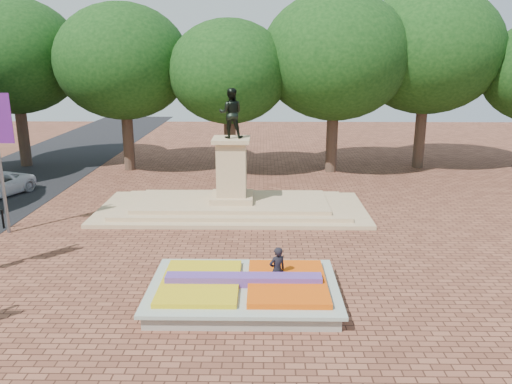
{
  "coord_description": "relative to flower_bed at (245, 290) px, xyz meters",
  "views": [
    {
      "loc": [
        1.63,
        -17.25,
        7.96
      ],
      "look_at": [
        1.33,
        3.76,
        2.2
      ],
      "focal_mm": 35.0,
      "sensor_mm": 36.0,
      "label": 1
    }
  ],
  "objects": [
    {
      "name": "pedestrian",
      "position": [
        1.11,
        0.54,
        0.47
      ],
      "size": [
        0.73,
        0.64,
        1.69
      ],
      "primitive_type": "imported",
      "rotation": [
        0.0,
        0.0,
        3.61
      ],
      "color": "black",
      "rests_on": "ground"
    },
    {
      "name": "monument",
      "position": [
        -1.03,
        10.0,
        0.5
      ],
      "size": [
        14.0,
        6.0,
        6.4
      ],
      "color": "tan",
      "rests_on": "ground"
    },
    {
      "name": "tree_row_back",
      "position": [
        1.31,
        20.0,
        6.29
      ],
      "size": [
        44.8,
        8.8,
        10.43
      ],
      "color": "#3B2820",
      "rests_on": "ground"
    },
    {
      "name": "flower_bed",
      "position": [
        0.0,
        0.0,
        0.0
      ],
      "size": [
        6.3,
        4.3,
        0.91
      ],
      "color": "gray",
      "rests_on": "ground"
    },
    {
      "name": "ground",
      "position": [
        -1.03,
        2.0,
        -0.38
      ],
      "size": [
        90.0,
        90.0,
        0.0
      ],
      "primitive_type": "plane",
      "color": "brown",
      "rests_on": "ground"
    }
  ]
}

